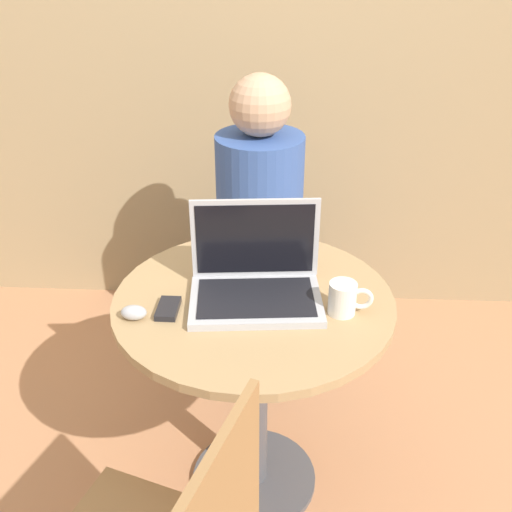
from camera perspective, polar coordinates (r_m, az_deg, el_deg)
name	(u,v)px	position (r m, az deg, el deg)	size (l,w,h in m)	color
ground_plane	(254,479)	(2.09, -0.19, -20.47)	(12.00, 12.00, 0.00)	tan
back_wall	(270,8)	(2.49, 1.31, 22.52)	(7.00, 0.05, 2.60)	tan
round_table	(254,351)	(1.72, -0.22, -9.05)	(0.76, 0.76, 0.71)	#4C4C51
laptop	(255,279)	(1.59, -0.07, -2.21)	(0.37, 0.27, 0.25)	#B7B7BC
cell_phone	(168,309)	(1.57, -8.37, -4.97)	(0.06, 0.10, 0.02)	black
computer_mouse	(134,312)	(1.55, -11.57, -5.29)	(0.07, 0.04, 0.04)	#B2B2B7
coffee_cup	(344,298)	(1.55, 8.40, -4.00)	(0.12, 0.07, 0.09)	white
person_seated	(261,251)	(2.28, 0.50, 0.51)	(0.33, 0.49, 1.17)	#3D4766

